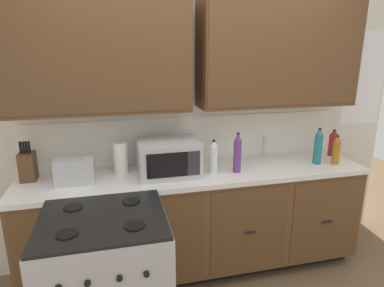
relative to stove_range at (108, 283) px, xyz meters
The scene contains 13 objects.
wall_unit 1.62m from the stove_range, 47.49° to the left, with size 4.03×0.40×2.39m.
counter_run 0.99m from the stove_range, 39.63° to the left, with size 2.86×0.64×0.93m.
stove_range is the anchor object (origin of this frame).
microwave 1.01m from the stove_range, 50.53° to the left, with size 0.48×0.37×0.28m.
toaster 0.85m from the stove_range, 108.39° to the left, with size 0.28×0.18×0.19m.
knife_block 1.10m from the stove_range, 126.40° to the left, with size 0.11×0.14×0.31m.
sink_faucet 1.76m from the stove_range, 30.16° to the left, with size 0.02×0.02×0.20m, color #B2B5BA.
paper_towel_roll 0.96m from the stove_range, 79.19° to the left, with size 0.12×0.12×0.26m, color white.
bottle_amber 2.13m from the stove_range, 14.63° to the left, with size 0.06×0.06×0.26m.
bottle_teal 2.01m from the stove_range, 17.20° to the left, with size 0.07×0.07×0.32m.
bottle_violet 1.35m from the stove_range, 26.81° to the left, with size 0.06×0.06×0.33m.
bottle_clear 1.19m from the stove_range, 32.75° to the left, with size 0.07×0.07×0.28m.
bottle_red 2.31m from the stove_range, 19.30° to the left, with size 0.08×0.08×0.25m.
Camera 1 is at (-0.65, -2.17, 1.89)m, focal length 30.63 mm.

